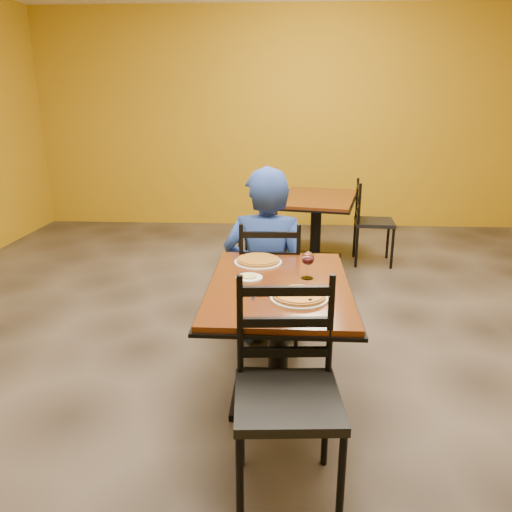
# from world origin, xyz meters

# --- Properties ---
(floor) EXTENTS (7.00, 8.00, 0.01)m
(floor) POSITION_xyz_m (0.00, 0.00, 0.00)
(floor) COLOR black
(floor) RESTS_ON ground
(wall_back) EXTENTS (7.00, 0.01, 3.00)m
(wall_back) POSITION_xyz_m (0.00, 4.00, 1.50)
(wall_back) COLOR #B38413
(wall_back) RESTS_ON ground
(table_main) EXTENTS (0.83, 1.23, 0.75)m
(table_main) POSITION_xyz_m (0.00, -0.50, 0.56)
(table_main) COLOR #571E0D
(table_main) RESTS_ON floor
(table_second) EXTENTS (1.06, 1.36, 0.75)m
(table_second) POSITION_xyz_m (0.38, 2.23, 0.56)
(table_second) COLOR #571E0D
(table_second) RESTS_ON floor
(chair_main_near) EXTENTS (0.49, 0.49, 1.02)m
(chair_main_near) POSITION_xyz_m (0.05, -1.31, 0.51)
(chair_main_near) COLOR black
(chair_main_near) RESTS_ON floor
(chair_main_far) EXTENTS (0.45, 0.45, 0.96)m
(chair_main_far) POSITION_xyz_m (-0.08, 0.26, 0.48)
(chair_main_far) COLOR black
(chair_main_far) RESTS_ON floor
(chair_second_left) EXTENTS (0.44, 0.44, 0.88)m
(chair_second_left) POSITION_xyz_m (-0.26, 2.23, 0.44)
(chair_second_left) COLOR black
(chair_second_left) RESTS_ON floor
(chair_second_right) EXTENTS (0.45, 0.45, 0.93)m
(chair_second_right) POSITION_xyz_m (1.03, 2.23, 0.47)
(chair_second_right) COLOR black
(chair_second_right) RESTS_ON floor
(diner) EXTENTS (0.67, 0.46, 1.32)m
(diner) POSITION_xyz_m (-0.11, 0.33, 0.66)
(diner) COLOR navy
(diner) RESTS_ON floor
(plate_main) EXTENTS (0.31, 0.31, 0.01)m
(plate_main) POSITION_xyz_m (0.11, -0.73, 0.76)
(plate_main) COLOR white
(plate_main) RESTS_ON table_main
(pizza_main) EXTENTS (0.28, 0.28, 0.02)m
(pizza_main) POSITION_xyz_m (0.11, -0.73, 0.77)
(pizza_main) COLOR #983A0B
(pizza_main) RESTS_ON plate_main
(plate_far) EXTENTS (0.31, 0.31, 0.01)m
(plate_far) POSITION_xyz_m (-0.14, -0.13, 0.76)
(plate_far) COLOR white
(plate_far) RESTS_ON table_main
(pizza_far) EXTENTS (0.28, 0.28, 0.02)m
(pizza_far) POSITION_xyz_m (-0.14, -0.13, 0.77)
(pizza_far) COLOR #B07C22
(pizza_far) RESTS_ON plate_far
(side_plate) EXTENTS (0.16, 0.16, 0.01)m
(side_plate) POSITION_xyz_m (-0.18, -0.43, 0.76)
(side_plate) COLOR white
(side_plate) RESTS_ON table_main
(dip) EXTENTS (0.09, 0.09, 0.01)m
(dip) POSITION_xyz_m (-0.18, -0.43, 0.76)
(dip) COLOR tan
(dip) RESTS_ON side_plate
(wine_glass) EXTENTS (0.08, 0.08, 0.18)m
(wine_glass) POSITION_xyz_m (0.17, -0.40, 0.84)
(wine_glass) COLOR white
(wine_glass) RESTS_ON table_main
(fork) EXTENTS (0.02, 0.19, 0.00)m
(fork) POSITION_xyz_m (-0.14, -0.67, 0.75)
(fork) COLOR silver
(fork) RESTS_ON table_main
(knife) EXTENTS (0.14, 0.18, 0.00)m
(knife) POSITION_xyz_m (0.24, -0.74, 0.75)
(knife) COLOR silver
(knife) RESTS_ON table_main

